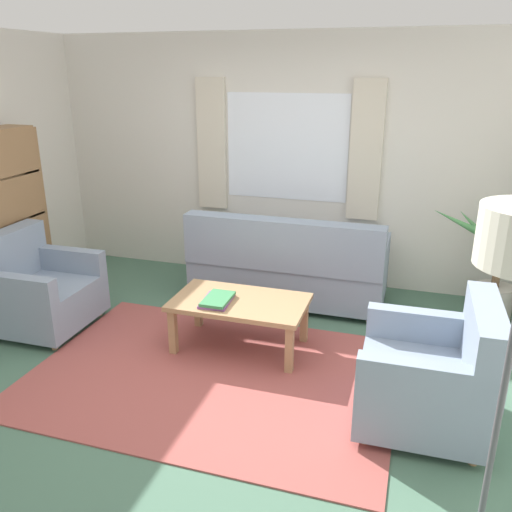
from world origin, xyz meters
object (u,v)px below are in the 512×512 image
armchair_right (433,376)px  book_stack_on_table (217,300)px  couch (288,267)px  bookshelf (8,228)px  coffee_table (240,306)px  potted_plant (496,269)px  armchair_left (37,290)px

armchair_right → book_stack_on_table: bearing=-107.0°
couch → bookshelf: size_ratio=1.10×
coffee_table → bookshelf: (-2.41, 0.18, 0.41)m
armchair_right → potted_plant: potted_plant is taller
potted_plant → book_stack_on_table: bearing=-148.8°
couch → coffee_table: bearing=82.3°
armchair_right → armchair_left: bearing=-98.1°
armchair_left → coffee_table: bearing=-85.9°
potted_plant → armchair_left: bearing=-160.3°
coffee_table → potted_plant: 2.41m
coffee_table → couch: bearing=82.3°
armchair_right → bookshelf: bearing=-101.9°
coffee_table → bookshelf: bookshelf is taller
potted_plant → bookshelf: bookshelf is taller
armchair_left → armchair_right: 3.42m
book_stack_on_table → potted_plant: (2.22, 1.35, 0.03)m
couch → coffee_table: (-0.14, -1.05, 0.01)m
armchair_left → book_stack_on_table: 1.72m
book_stack_on_table → armchair_left: bearing=-177.9°
potted_plant → bookshelf: size_ratio=0.68×
armchair_right → coffee_table: (-1.52, 0.58, 0.03)m
armchair_right → coffee_table: armchair_right is taller
couch → potted_plant: bearing=-174.0°
bookshelf → book_stack_on_table: bearing=83.1°
couch → armchair_right: couch is taller
couch → coffee_table: couch is taller
couch → book_stack_on_table: (-0.30, -1.14, 0.09)m
armchair_left → bookshelf: bearing=57.3°
coffee_table → book_stack_on_table: bearing=-149.3°
couch → armchair_right: (1.38, -1.63, -0.01)m
armchair_right → book_stack_on_table: armchair_right is taller
armchair_right → potted_plant: size_ratio=0.75×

